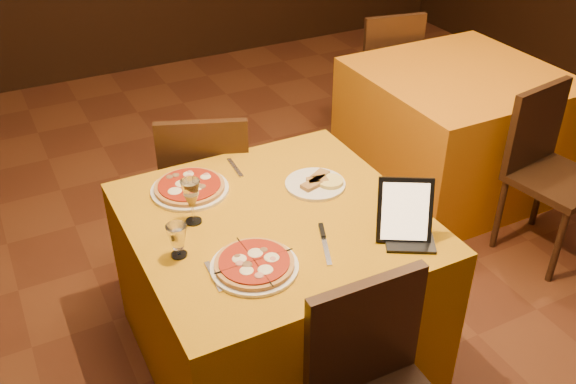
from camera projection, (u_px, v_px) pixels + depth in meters
name	position (u px, v px, depth m)	size (l,w,h in m)	color
floor	(360.00, 304.00, 3.19)	(6.00, 7.00, 0.01)	#5E2D19
main_table	(275.00, 289.00, 2.72)	(1.10, 1.10, 0.75)	#C2810C
side_table	(454.00, 130.00, 3.95)	(1.10, 1.10, 0.75)	orange
chair_main_far	(207.00, 185.00, 3.26)	(0.36, 0.36, 0.91)	black
chair_side_near	(558.00, 180.00, 3.30)	(0.41, 0.41, 0.91)	black
chair_side_far	(379.00, 71.00, 4.52)	(0.46, 0.46, 0.91)	black
pizza_near	(254.00, 265.00, 2.24)	(0.31, 0.31, 0.03)	white
pizza_far	(190.00, 188.00, 2.66)	(0.32, 0.32, 0.03)	white
cutlet_dish	(315.00, 183.00, 2.70)	(0.26, 0.26, 0.03)	white
wine_glass	(192.00, 201.00, 2.43)	(0.07, 0.07, 0.19)	tan
water_glass	(178.00, 241.00, 2.27)	(0.08, 0.08, 0.13)	silver
tablet	(405.00, 210.00, 2.34)	(0.20, 0.02, 0.24)	black
knife	(325.00, 246.00, 2.35)	(0.23, 0.02, 0.01)	#ADACB3
fork_near	(214.00, 276.00, 2.21)	(0.17, 0.02, 0.01)	#B3B3BA
fork_far	(235.00, 168.00, 2.82)	(0.17, 0.02, 0.01)	silver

